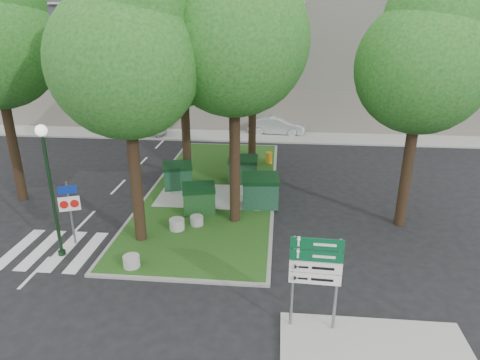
# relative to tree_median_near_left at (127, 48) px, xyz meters

# --- Properties ---
(ground) EXTENTS (120.00, 120.00, 0.00)m
(ground) POSITION_rel_tree_median_near_left_xyz_m (1.41, -2.56, -7.32)
(ground) COLOR black
(ground) RESTS_ON ground
(median_island) EXTENTS (6.00, 16.00, 0.12)m
(median_island) POSITION_rel_tree_median_near_left_xyz_m (1.91, 5.44, -7.26)
(median_island) COLOR #1F4213
(median_island) RESTS_ON ground
(median_kerb) EXTENTS (6.30, 16.30, 0.10)m
(median_kerb) POSITION_rel_tree_median_near_left_xyz_m (1.91, 5.44, -7.27)
(median_kerb) COLOR gray
(median_kerb) RESTS_ON ground
(building_sidewalk) EXTENTS (42.00, 3.00, 0.12)m
(building_sidewalk) POSITION_rel_tree_median_near_left_xyz_m (1.41, 15.94, -7.26)
(building_sidewalk) COLOR #999993
(building_sidewalk) RESTS_ON ground
(zebra_crossing) EXTENTS (5.00, 3.00, 0.01)m
(zebra_crossing) POSITION_rel_tree_median_near_left_xyz_m (-2.34, -1.06, -7.31)
(zebra_crossing) COLOR silver
(zebra_crossing) RESTS_ON ground
(apartment_building) EXTENTS (41.00, 12.00, 16.00)m
(apartment_building) POSITION_rel_tree_median_near_left_xyz_m (1.41, 23.44, 0.68)
(apartment_building) COLOR beige
(apartment_building) RESTS_ON ground
(tree_median_near_left) EXTENTS (5.20, 5.20, 10.53)m
(tree_median_near_left) POSITION_rel_tree_median_near_left_xyz_m (0.00, 0.00, 0.00)
(tree_median_near_left) COLOR black
(tree_median_near_left) RESTS_ON ground
(tree_median_near_right) EXTENTS (5.60, 5.60, 11.46)m
(tree_median_near_right) POSITION_rel_tree_median_near_left_xyz_m (3.50, 2.00, 0.67)
(tree_median_near_right) COLOR black
(tree_median_near_right) RESTS_ON ground
(tree_median_mid) EXTENTS (4.80, 4.80, 9.99)m
(tree_median_mid) POSITION_rel_tree_median_near_left_xyz_m (0.50, 6.50, -0.34)
(tree_median_mid) COLOR black
(tree_median_mid) RESTS_ON ground
(tree_median_far) EXTENTS (5.80, 5.80, 11.93)m
(tree_median_far) POSITION_rel_tree_median_near_left_xyz_m (3.70, 9.50, 1.00)
(tree_median_far) COLOR black
(tree_median_far) RESTS_ON ground
(tree_street_right) EXTENTS (5.00, 5.00, 10.06)m
(tree_street_right) POSITION_rel_tree_median_near_left_xyz_m (10.50, 2.50, -0.33)
(tree_street_right) COLOR black
(tree_street_right) RESTS_ON ground
(dumpster_a) EXTENTS (1.67, 1.37, 1.35)m
(dumpster_a) POSITION_rel_tree_median_near_left_xyz_m (0.14, 5.33, -6.55)
(dumpster_a) COLOR #0F391E
(dumpster_a) RESTS_ON median_island
(dumpster_b) EXTENTS (1.61, 1.29, 1.32)m
(dumpster_b) POSITION_rel_tree_median_near_left_xyz_m (1.74, 2.57, -6.56)
(dumpster_b) COLOR #103812
(dumpster_b) RESTS_ON median_island
(dumpster_c) EXTENTS (1.50, 1.05, 1.39)m
(dumpster_c) POSITION_rel_tree_median_near_left_xyz_m (3.34, 6.55, -6.53)
(dumpster_c) COLOR #0F3319
(dumpster_c) RESTS_ON median_island
(dumpster_d) EXTENTS (1.75, 1.31, 1.53)m
(dumpster_d) POSITION_rel_tree_median_near_left_xyz_m (4.41, 3.51, -6.46)
(dumpster_d) COLOR #113A24
(dumpster_d) RESTS_ON median_island
(bollard_left) EXTENTS (0.58, 0.58, 0.41)m
(bollard_left) POSITION_rel_tree_median_near_left_xyz_m (0.21, -2.06, -6.99)
(bollard_left) COLOR #A4A39E
(bollard_left) RESTS_ON median_island
(bollard_right) EXTENTS (0.54, 0.54, 0.39)m
(bollard_right) POSITION_rel_tree_median_near_left_xyz_m (1.86, 1.33, -7.00)
(bollard_right) COLOR gray
(bollard_right) RESTS_ON median_island
(bollard_mid) EXTENTS (0.62, 0.62, 0.44)m
(bollard_mid) POSITION_rel_tree_median_near_left_xyz_m (1.13, 0.85, -6.98)
(bollard_mid) COLOR #989893
(bollard_mid) RESTS_ON median_island
(litter_bin) EXTENTS (0.38, 0.38, 0.66)m
(litter_bin) POSITION_rel_tree_median_near_left_xyz_m (4.61, 9.74, -6.86)
(litter_bin) COLOR orange
(litter_bin) RESTS_ON median_island
(street_lamp) EXTENTS (0.39, 0.39, 4.95)m
(street_lamp) POSITION_rel_tree_median_near_left_xyz_m (-2.70, -1.36, -4.21)
(street_lamp) COLOR black
(street_lamp) RESTS_ON ground
(traffic_sign_pole) EXTENTS (0.74, 0.32, 2.59)m
(traffic_sign_pole) POSITION_rel_tree_median_near_left_xyz_m (-2.60, -0.49, -5.66)
(traffic_sign_pole) COLOR slate
(traffic_sign_pole) RESTS_ON ground
(directional_sign) EXTENTS (1.40, 0.14, 2.80)m
(directional_sign) POSITION_rel_tree_median_near_left_xyz_m (6.28, -4.56, -5.34)
(directional_sign) COLOR slate
(directional_sign) RESTS_ON sidewalk_corner
(car_white) EXTENTS (4.05, 2.05, 1.32)m
(car_white) POSITION_rel_tree_median_near_left_xyz_m (-5.06, 15.46, -6.66)
(car_white) COLOR white
(car_white) RESTS_ON ground
(car_silver) EXTENTS (4.29, 1.81, 1.38)m
(car_silver) POSITION_rel_tree_median_near_left_xyz_m (4.95, 16.94, -6.63)
(car_silver) COLOR #ABB0B4
(car_silver) RESTS_ON ground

